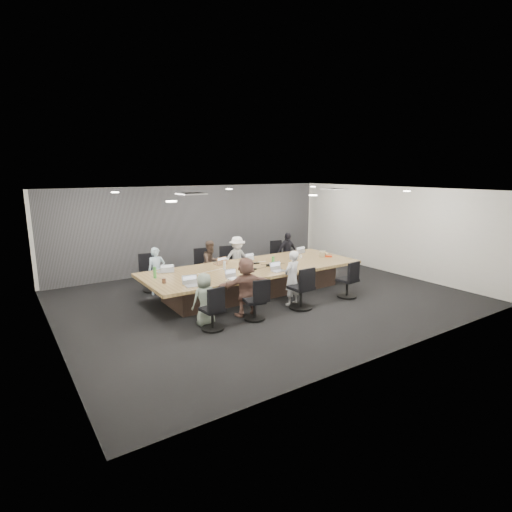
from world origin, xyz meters
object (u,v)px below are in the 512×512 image
chair_3 (280,259)px  laptop_1 (220,263)px  laptop_2 (247,260)px  chair_7 (347,283)px  laptop_0 (164,271)px  person_2 (237,259)px  snack_packet (329,256)px  laptop_5 (234,279)px  laptop_4 (193,285)px  person_5 (246,287)px  canvas_bag (323,254)px  chair_0 (153,276)px  person_0 (157,271)px  person_6 (292,278)px  bottle_green_left (155,272)px  bottle_clear (224,265)px  person_1 (211,263)px  chair_6 (301,291)px  laptop_6 (279,271)px  conference_table (254,279)px  laptop_3 (298,252)px  chair_4 (212,313)px  person_3 (287,252)px  stapler (269,265)px  chair_5 (254,304)px  mug_brown (164,281)px  chair_1 (206,269)px  person_4 (205,299)px  bottle_green_right (273,261)px

chair_3 → laptop_1: bearing=27.4°
laptop_1 → laptop_2: (0.89, 0.00, 0.00)m
chair_7 → laptop_0: bearing=142.0°
person_2 → chair_7: bearing=-54.1°
snack_packet → laptop_5: bearing=-170.9°
person_2 → laptop_4: 3.26m
laptop_2 → laptop_5: same height
person_2 → person_5: bearing=-108.2°
chair_3 → person_5: bearing=52.3°
laptop_4 → canvas_bag: size_ratio=1.32×
laptop_0 → chair_0: bearing=-78.7°
chair_3 → snack_packet: (0.37, -1.91, 0.38)m
chair_7 → person_0: person_0 is taller
person_6 → bottle_green_left: person_6 is taller
bottle_clear → person_1: bearing=79.1°
chair_6 → laptop_6: bearing=88.3°
conference_table → snack_packet: 2.60m
laptop_3 → chair_4: bearing=23.0°
laptop_0 → person_3: bearing=-161.6°
conference_table → bottle_green_left: bearing=172.9°
laptop_5 → laptop_1: bearing=74.8°
laptop_6 → person_2: bearing=85.7°
snack_packet → laptop_2: bearing=156.1°
chair_3 → bottle_green_left: bottle_green_left is taller
stapler → chair_7: bearing=-36.3°
laptop_2 → laptop_1: bearing=-4.2°
chair_5 → laptop_1: size_ratio=2.14×
conference_table → bottle_clear: (-0.84, 0.14, 0.45)m
conference_table → person_6: 1.40m
stapler → mug_brown: bearing=-170.4°
bottle_green_left → canvas_bag: bottle_green_left is taller
chair_0 → chair_1: (1.64, 0.00, -0.03)m
person_5 → person_4: bearing=5.6°
chair_4 → chair_3: bearing=32.5°
conference_table → mug_brown: bearing=-175.3°
chair_0 → chair_6: bearing=141.2°
conference_table → chair_7: 2.49m
person_5 → bottle_clear: size_ratio=5.96×
chair_4 → laptop_4: 0.98m
chair_7 → bottle_green_right: (-1.39, 1.42, 0.48)m
person_3 → laptop_5: person_3 is taller
chair_5 → laptop_2: bearing=73.5°
chair_7 → stapler: (-1.46, 1.49, 0.38)m
laptop_4 → bottle_green_left: bottle_green_left is taller
chair_3 → laptop_0: (-4.44, -0.90, 0.37)m
person_5 → chair_4: bearing=24.0°
stapler → bottle_green_right: bearing=-35.0°
person_0 → person_2: size_ratio=0.95×
laptop_1 → bottle_green_right: 1.50m
chair_3 → person_2: person_2 is taller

